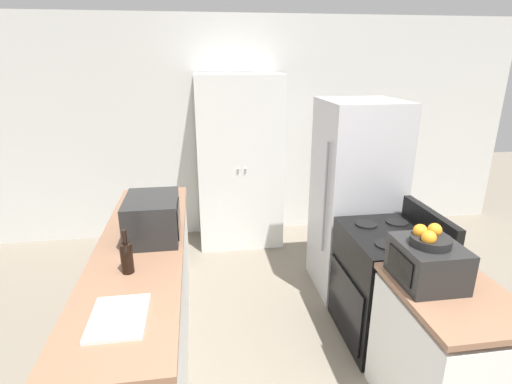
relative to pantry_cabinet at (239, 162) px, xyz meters
name	(u,v)px	position (x,y,z in m)	size (l,w,h in m)	color
wall_back	(236,130)	(0.01, 0.34, 0.32)	(7.00, 0.06, 2.60)	silver
counter_left	(146,302)	(-0.90, -1.85, -0.55)	(0.60, 2.53, 0.90)	silver
counter_right	(443,361)	(0.91, -2.72, -0.55)	(0.60, 0.79, 0.90)	silver
pantry_cabinet	(239,162)	(0.00, 0.00, 0.00)	(0.95, 0.60, 1.97)	silver
stove	(386,285)	(0.93, -1.93, -0.53)	(0.66, 0.75, 1.06)	black
refrigerator	(355,199)	(0.95, -1.17, -0.09)	(0.70, 0.70, 1.79)	#B7B7BC
microwave	(153,218)	(-0.81, -1.73, 0.07)	(0.37, 0.49, 0.30)	black
wine_bottle	(127,257)	(-0.92, -2.22, 0.02)	(0.07, 0.07, 0.28)	black
toaster_oven	(427,263)	(0.81, -2.58, 0.04)	(0.34, 0.39, 0.24)	black
fruit_bowl	(430,238)	(0.79, -2.59, 0.20)	(0.22, 0.22, 0.11)	black
cutting_board	(119,317)	(-0.90, -2.69, -0.08)	(0.28, 0.36, 0.02)	silver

